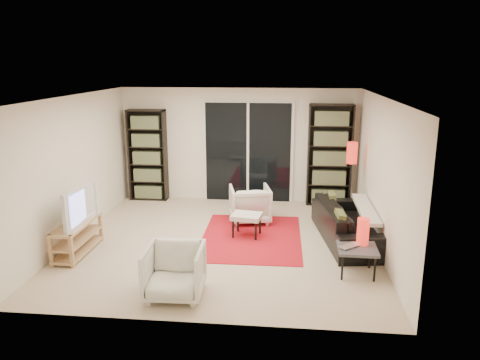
% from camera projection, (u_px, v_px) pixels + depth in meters
% --- Properties ---
extents(floor, '(5.00, 5.00, 0.00)m').
position_uv_depth(floor, '(223.00, 242.00, 7.82)').
color(floor, beige).
rests_on(floor, ground).
extents(wall_back, '(5.00, 0.02, 2.40)m').
position_uv_depth(wall_back, '(239.00, 145.00, 9.94)').
color(wall_back, white).
rests_on(wall_back, ground).
extents(wall_front, '(5.00, 0.02, 2.40)m').
position_uv_depth(wall_front, '(191.00, 225.00, 5.12)').
color(wall_front, white).
rests_on(wall_front, ground).
extents(wall_left, '(0.02, 5.00, 2.40)m').
position_uv_depth(wall_left, '(74.00, 169.00, 7.77)').
color(wall_left, white).
rests_on(wall_left, ground).
extents(wall_right, '(0.02, 5.00, 2.40)m').
position_uv_depth(wall_right, '(382.00, 176.00, 7.28)').
color(wall_right, white).
rests_on(wall_right, ground).
extents(ceiling, '(5.00, 5.00, 0.02)m').
position_uv_depth(ceiling, '(222.00, 97.00, 7.23)').
color(ceiling, white).
rests_on(ceiling, wall_back).
extents(sliding_door, '(1.92, 0.08, 2.16)m').
position_uv_depth(sliding_door, '(248.00, 153.00, 9.92)').
color(sliding_door, white).
rests_on(sliding_door, ground).
extents(bookshelf_left, '(0.80, 0.30, 1.95)m').
position_uv_depth(bookshelf_left, '(148.00, 155.00, 10.02)').
color(bookshelf_left, black).
rests_on(bookshelf_left, ground).
extents(bookshelf_right, '(0.90, 0.30, 2.10)m').
position_uv_depth(bookshelf_right, '(330.00, 155.00, 9.63)').
color(bookshelf_right, black).
rests_on(bookshelf_right, ground).
extents(tv_stand, '(0.37, 1.17, 0.50)m').
position_uv_depth(tv_stand, '(77.00, 237.00, 7.33)').
color(tv_stand, tan).
rests_on(tv_stand, floor).
extents(tv, '(0.22, 1.04, 0.59)m').
position_uv_depth(tv, '(76.00, 204.00, 7.19)').
color(tv, black).
rests_on(tv, tv_stand).
extents(rug, '(1.71, 2.29, 0.01)m').
position_uv_depth(rug, '(252.00, 237.00, 8.02)').
color(rug, red).
rests_on(rug, floor).
extents(sofa, '(1.12, 2.21, 0.62)m').
position_uv_depth(sofa, '(348.00, 223.00, 7.83)').
color(sofa, black).
rests_on(sofa, floor).
extents(armchair_back, '(0.86, 0.88, 0.68)m').
position_uv_depth(armchair_back, '(250.00, 204.00, 8.75)').
color(armchair_back, silver).
rests_on(armchair_back, floor).
extents(armchair_front, '(0.75, 0.77, 0.68)m').
position_uv_depth(armchair_front, '(174.00, 272.00, 5.94)').
color(armchair_front, silver).
rests_on(armchair_front, floor).
extents(ottoman, '(0.56, 0.48, 0.40)m').
position_uv_depth(ottoman, '(247.00, 217.00, 8.00)').
color(ottoman, silver).
rests_on(ottoman, floor).
extents(side_table, '(0.55, 0.55, 0.40)m').
position_uv_depth(side_table, '(357.00, 250.00, 6.57)').
color(side_table, '#46454A').
rests_on(side_table, floor).
extents(laptop, '(0.40, 0.39, 0.03)m').
position_uv_depth(laptop, '(352.00, 247.00, 6.53)').
color(laptop, silver).
rests_on(laptop, side_table).
extents(table_lamp, '(0.17, 0.17, 0.39)m').
position_uv_depth(table_lamp, '(363.00, 231.00, 6.63)').
color(table_lamp, red).
rests_on(table_lamp, side_table).
extents(floor_lamp, '(0.22, 0.22, 1.48)m').
position_uv_depth(floor_lamp, '(352.00, 160.00, 8.73)').
color(floor_lamp, black).
rests_on(floor_lamp, floor).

